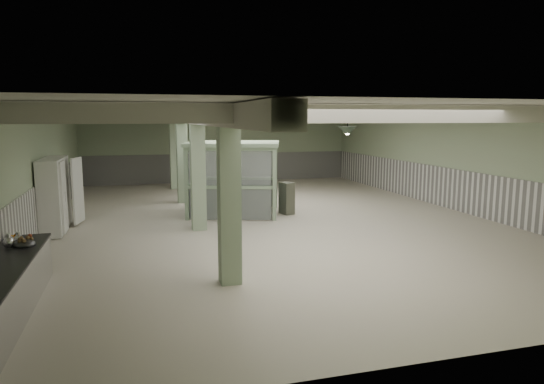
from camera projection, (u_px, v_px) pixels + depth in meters
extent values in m
plane|color=#BDB7A6|center=(270.00, 218.00, 16.35)|extent=(20.00, 20.00, 0.00)
cube|color=white|center=(270.00, 110.00, 15.81)|extent=(14.00, 20.00, 0.02)
cube|color=#94A382|center=(219.00, 148.00, 25.60)|extent=(14.00, 0.02, 3.60)
cube|color=#94A382|center=(466.00, 233.00, 6.57)|extent=(14.00, 0.02, 3.60)
cube|color=#94A382|center=(40.00, 171.00, 14.21)|extent=(0.02, 20.00, 3.60)
cube|color=#94A382|center=(451.00, 160.00, 17.96)|extent=(0.02, 20.00, 3.60)
cube|color=silver|center=(43.00, 207.00, 14.37)|extent=(0.05, 19.90, 1.50)
cube|color=silver|center=(449.00, 188.00, 18.11)|extent=(0.05, 19.90, 1.50)
cube|color=silver|center=(220.00, 168.00, 25.73)|extent=(13.90, 0.05, 1.50)
cube|color=silver|center=(193.00, 117.00, 15.17)|extent=(0.45, 19.90, 0.40)
cube|color=silver|center=(380.00, 114.00, 8.70)|extent=(13.90, 0.35, 0.32)
cube|color=silver|center=(328.00, 115.00, 11.08)|extent=(13.90, 0.35, 0.32)
cube|color=silver|center=(293.00, 116.00, 13.46)|extent=(13.90, 0.35, 0.32)
cube|color=silver|center=(270.00, 116.00, 15.84)|extent=(13.90, 0.35, 0.32)
cube|color=silver|center=(252.00, 116.00, 18.22)|extent=(13.90, 0.35, 0.32)
cube|color=silver|center=(238.00, 116.00, 20.60)|extent=(13.90, 0.35, 0.32)
cube|color=silver|center=(228.00, 117.00, 22.97)|extent=(13.90, 0.35, 0.32)
cube|color=#A0BA96|center=(229.00, 196.00, 9.70)|extent=(0.42, 0.42, 3.60)
cube|color=#A0BA96|center=(198.00, 171.00, 14.46)|extent=(0.42, 0.42, 3.60)
cube|color=#A0BA96|center=(182.00, 158.00, 19.22)|extent=(0.42, 0.42, 3.60)
cube|color=#A0BA96|center=(174.00, 151.00, 23.03)|extent=(0.42, 0.42, 3.60)
cone|color=#2A382B|center=(347.00, 131.00, 11.27)|extent=(0.44, 0.44, 0.22)
cone|color=#2A382B|center=(280.00, 127.00, 16.50)|extent=(0.44, 0.44, 0.22)
cone|color=#2A382B|center=(247.00, 125.00, 21.26)|extent=(0.44, 0.44, 0.22)
cylinder|color=#B2B2B7|center=(15.00, 240.00, 9.61)|extent=(0.30, 0.30, 0.09)
cube|color=white|center=(55.00, 195.00, 14.42)|extent=(0.59, 2.36, 2.16)
cube|color=white|center=(64.00, 197.00, 13.99)|extent=(0.06, 0.89, 2.06)
cube|color=white|center=(73.00, 191.00, 15.14)|extent=(0.25, 0.88, 2.06)
cube|color=silver|center=(65.00, 197.00, 14.00)|extent=(0.02, 0.05, 0.30)
cube|color=silver|center=(70.00, 192.00, 15.03)|extent=(0.02, 0.05, 0.30)
cube|color=#8CA785|center=(186.00, 184.00, 15.88)|extent=(0.15, 0.15, 2.41)
cube|color=#8CA785|center=(199.00, 176.00, 18.26)|extent=(0.15, 0.15, 2.41)
cube|color=#8CA785|center=(274.00, 184.00, 15.82)|extent=(0.15, 0.15, 2.41)
cube|color=#8CA785|center=(275.00, 176.00, 18.20)|extent=(0.15, 0.15, 2.41)
cube|color=#8CA785|center=(234.00, 144.00, 16.85)|extent=(3.78, 3.46, 0.12)
cube|color=silver|center=(231.00, 204.00, 15.95)|extent=(2.59, 0.84, 1.05)
cube|color=silver|center=(230.00, 167.00, 15.76)|extent=(2.59, 0.84, 1.22)
cube|color=silver|center=(237.00, 193.00, 18.33)|extent=(2.59, 0.84, 1.05)
cube|color=silver|center=(237.00, 160.00, 18.15)|extent=(2.59, 0.84, 1.22)
cube|color=silver|center=(194.00, 198.00, 17.17)|extent=(0.70, 2.13, 1.05)
cube|color=silver|center=(193.00, 163.00, 16.99)|extent=(0.70, 2.13, 1.22)
cube|color=silver|center=(275.00, 198.00, 17.11)|extent=(0.70, 2.13, 1.05)
cube|color=silver|center=(275.00, 163.00, 16.93)|extent=(0.70, 2.13, 1.22)
cube|color=#515446|center=(287.00, 198.00, 17.04)|extent=(0.49, 0.60, 1.12)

